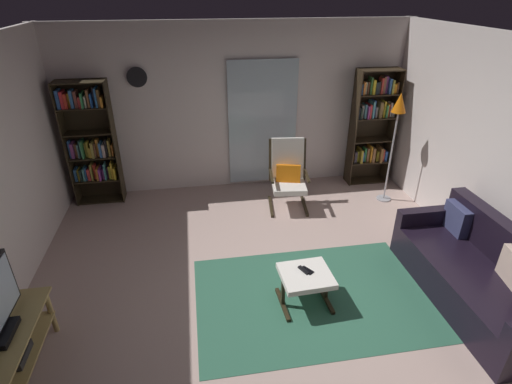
% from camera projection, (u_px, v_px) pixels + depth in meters
% --- Properties ---
extents(ground_plane, '(7.02, 7.02, 0.00)m').
position_uv_depth(ground_plane, '(271.00, 300.00, 4.29)').
color(ground_plane, '#B5988E').
extents(wall_back, '(5.60, 0.06, 2.60)m').
position_uv_depth(wall_back, '(236.00, 109.00, 6.21)').
color(wall_back, silver).
rests_on(wall_back, ground).
extents(glass_door_panel, '(1.10, 0.01, 2.00)m').
position_uv_depth(glass_door_panel, '(263.00, 124.00, 6.33)').
color(glass_door_panel, silver).
extents(area_rug, '(2.52, 1.69, 0.01)m').
position_uv_depth(area_rug, '(312.00, 297.00, 4.33)').
color(area_rug, '#30634C').
rests_on(area_rug, ground).
extents(tv_stand, '(0.45, 1.14, 0.52)m').
position_uv_depth(tv_stand, '(8.00, 351.00, 3.28)').
color(tv_stand, tan).
rests_on(tv_stand, ground).
extents(bookshelf_near_tv, '(0.70, 0.30, 1.87)m').
position_uv_depth(bookshelf_near_tv, '(91.00, 141.00, 5.84)').
color(bookshelf_near_tv, black).
rests_on(bookshelf_near_tv, ground).
extents(bookshelf_near_sofa, '(0.69, 0.30, 1.90)m').
position_uv_depth(bookshelf_near_sofa, '(372.00, 123.00, 6.42)').
color(bookshelf_near_sofa, black).
rests_on(bookshelf_near_sofa, ground).
extents(leather_sofa, '(0.85, 1.99, 0.83)m').
position_uv_depth(leather_sofa, '(481.00, 276.00, 4.17)').
color(leather_sofa, black).
rests_on(leather_sofa, ground).
extents(lounge_armchair, '(0.63, 0.71, 1.02)m').
position_uv_depth(lounge_armchair, '(288.00, 173.00, 5.92)').
color(lounge_armchair, black).
rests_on(lounge_armchair, ground).
extents(ottoman, '(0.54, 0.50, 0.40)m').
position_uv_depth(ottoman, '(306.00, 279.00, 4.11)').
color(ottoman, white).
rests_on(ottoman, ground).
extents(tv_remote, '(0.10, 0.15, 0.02)m').
position_uv_depth(tv_remote, '(303.00, 270.00, 4.11)').
color(tv_remote, black).
rests_on(tv_remote, ottoman).
extents(cell_phone, '(0.13, 0.15, 0.01)m').
position_uv_depth(cell_phone, '(307.00, 270.00, 4.11)').
color(cell_phone, black).
rests_on(cell_phone, ottoman).
extents(floor_lamp_by_shelf, '(0.22, 0.22, 1.69)m').
position_uv_depth(floor_lamp_by_shelf, '(398.00, 114.00, 5.65)').
color(floor_lamp_by_shelf, '#A5A5AD').
rests_on(floor_lamp_by_shelf, ground).
extents(wall_clock, '(0.29, 0.03, 0.29)m').
position_uv_depth(wall_clock, '(137.00, 77.00, 5.68)').
color(wall_clock, silver).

